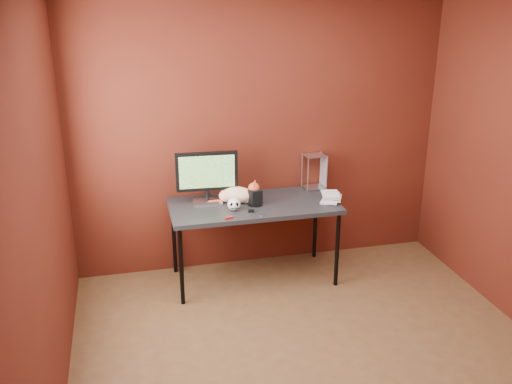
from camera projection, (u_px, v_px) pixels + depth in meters
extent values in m
cube|color=#51341C|center=(317.00, 364.00, 4.14)|extent=(3.50, 3.50, 0.01)
cube|color=#48160D|center=(260.00, 133.00, 5.29)|extent=(3.50, 0.02, 2.60)
cube|color=#48160D|center=(488.00, 358.00, 2.09)|extent=(3.50, 0.02, 2.60)
cube|color=#48160D|center=(40.00, 221.00, 3.31)|extent=(0.02, 3.50, 2.60)
cube|color=black|center=(254.00, 206.00, 5.11)|extent=(1.50, 0.70, 0.04)
cylinder|color=black|center=(181.00, 267.00, 4.81)|extent=(0.04, 0.04, 0.71)
cylinder|color=black|center=(337.00, 250.00, 5.11)|extent=(0.04, 0.04, 0.71)
cylinder|color=black|center=(174.00, 238.00, 5.35)|extent=(0.04, 0.04, 0.71)
cylinder|color=black|center=(315.00, 224.00, 5.66)|extent=(0.04, 0.04, 0.71)
cube|color=#B4B4B9|center=(208.00, 202.00, 5.11)|extent=(0.26, 0.19, 0.02)
cylinder|color=black|center=(208.00, 195.00, 5.09)|extent=(0.04, 0.04, 0.11)
cube|color=black|center=(207.00, 171.00, 5.01)|extent=(0.55, 0.07, 0.35)
cube|color=#1C4C14|center=(207.00, 171.00, 5.01)|extent=(0.49, 0.04, 0.29)
ellipsoid|color=orange|center=(237.00, 195.00, 5.11)|extent=(0.35, 0.28, 0.15)
ellipsoid|color=orange|center=(227.00, 195.00, 5.13)|extent=(0.19, 0.19, 0.12)
sphere|color=white|center=(247.00, 198.00, 5.10)|extent=(0.10, 0.10, 0.10)
sphere|color=#CF4E28|center=(254.00, 188.00, 5.05)|extent=(0.10, 0.10, 0.10)
cone|color=#CF4E28|center=(254.00, 184.00, 5.01)|extent=(0.03, 0.03, 0.04)
cone|color=#CF4E28|center=(255.00, 182.00, 5.06)|extent=(0.03, 0.03, 0.04)
cylinder|color=#B91D0C|center=(252.00, 192.00, 5.07)|extent=(0.07, 0.07, 0.01)
cylinder|color=#CF4E28|center=(217.00, 201.00, 5.12)|extent=(0.17, 0.03, 0.03)
ellipsoid|color=white|center=(234.00, 204.00, 4.93)|extent=(0.11, 0.11, 0.11)
ellipsoid|color=black|center=(232.00, 205.00, 4.88)|extent=(0.03, 0.01, 0.03)
ellipsoid|color=black|center=(238.00, 204.00, 4.89)|extent=(0.03, 0.01, 0.03)
cube|color=black|center=(235.00, 208.00, 4.89)|extent=(0.06, 0.01, 0.01)
cylinder|color=black|center=(255.00, 204.00, 5.06)|extent=(0.12, 0.12, 0.02)
cube|color=black|center=(255.00, 197.00, 5.04)|extent=(0.12, 0.11, 0.12)
imported|color=beige|center=(323.00, 189.00, 5.15)|extent=(0.24, 0.26, 0.21)
imported|color=beige|center=(324.00, 168.00, 5.08)|extent=(0.22, 0.25, 0.21)
imported|color=beige|center=(325.00, 145.00, 5.01)|extent=(0.21, 0.24, 0.21)
imported|color=beige|center=(326.00, 122.00, 4.94)|extent=(0.19, 0.24, 0.21)
cylinder|color=#B4B4B9|center=(307.00, 175.00, 5.34)|extent=(0.01, 0.01, 0.34)
cylinder|color=#B4B4B9|center=(327.00, 173.00, 5.39)|extent=(0.01, 0.01, 0.34)
cylinder|color=#B4B4B9|center=(302.00, 170.00, 5.49)|extent=(0.01, 0.01, 0.34)
cylinder|color=#B4B4B9|center=(321.00, 168.00, 5.53)|extent=(0.01, 0.01, 0.34)
cube|color=#B4B4B9|center=(314.00, 187.00, 5.49)|extent=(0.20, 0.17, 0.01)
cube|color=#B4B4B9|center=(315.00, 155.00, 5.38)|extent=(0.20, 0.17, 0.01)
cube|color=#A30C10|center=(229.00, 218.00, 4.77)|extent=(0.08, 0.04, 0.02)
cube|color=black|center=(251.00, 211.00, 4.90)|extent=(0.05, 0.04, 0.02)
cylinder|color=#B4B4B9|center=(262.00, 215.00, 4.83)|extent=(0.05, 0.05, 0.00)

